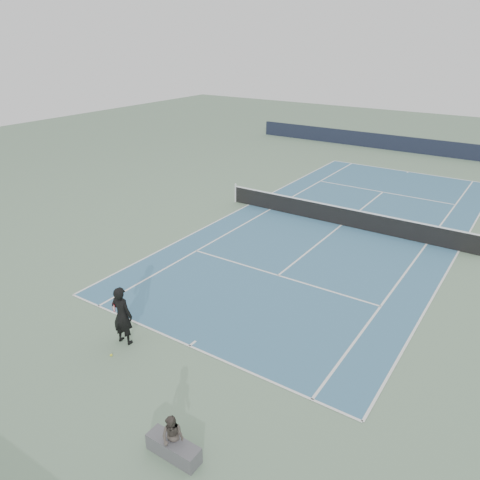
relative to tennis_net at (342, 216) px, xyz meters
The scene contains 7 objects.
ground 0.50m from the tennis_net, ahead, with size 80.00×80.00×0.00m, color slate.
court_surface 0.50m from the tennis_net, ahead, with size 10.97×23.77×0.01m, color #3A6989.
tennis_net is the anchor object (origin of this frame).
windscreen_far 17.89m from the tennis_net, 90.00° to the left, with size 30.00×0.25×1.20m, color black.
tennis_player 12.95m from the tennis_net, 98.04° to the right, with size 0.85×0.62×1.93m.
tennis_ball 13.65m from the tennis_net, 96.85° to the right, with size 0.07×0.07×0.07m, color yellow.
spectator_bench 15.39m from the tennis_net, 81.44° to the right, with size 1.38×0.72×1.13m.
Camera 1 is at (7.81, -20.79, 8.73)m, focal length 35.00 mm.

